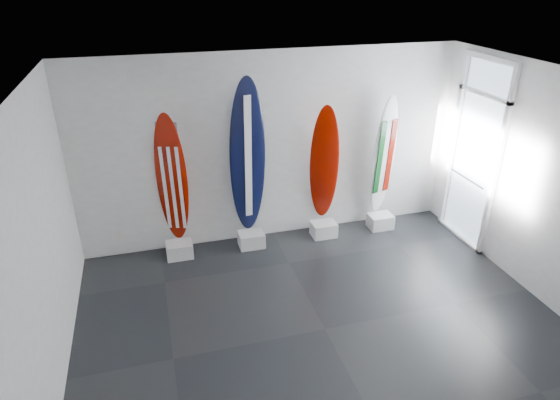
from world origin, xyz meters
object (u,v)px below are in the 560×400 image
object	(u,v)px
surfboard_usa	(172,180)
surfboard_navy	(248,158)
surfboard_italy	(384,157)
surfboard_swiss	(324,164)

from	to	relation	value
surfboard_usa	surfboard_navy	distance (m)	1.16
surfboard_navy	surfboard_italy	distance (m)	2.27
surfboard_swiss	surfboard_italy	size ratio (longest dim) A/B	0.99
surfboard_navy	surfboard_swiss	bearing A→B (deg)	-5.64
surfboard_usa	surfboard_navy	bearing A→B (deg)	18.45
surfboard_navy	surfboard_italy	size ratio (longest dim) A/B	1.20
surfboard_navy	surfboard_italy	xyz separation A→B (m)	(2.26, 0.00, -0.21)
surfboard_navy	surfboard_swiss	xyz separation A→B (m)	(1.23, 0.00, -0.23)
surfboard_swiss	surfboard_navy	bearing A→B (deg)	-161.98
surfboard_italy	surfboard_swiss	bearing A→B (deg)	164.50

